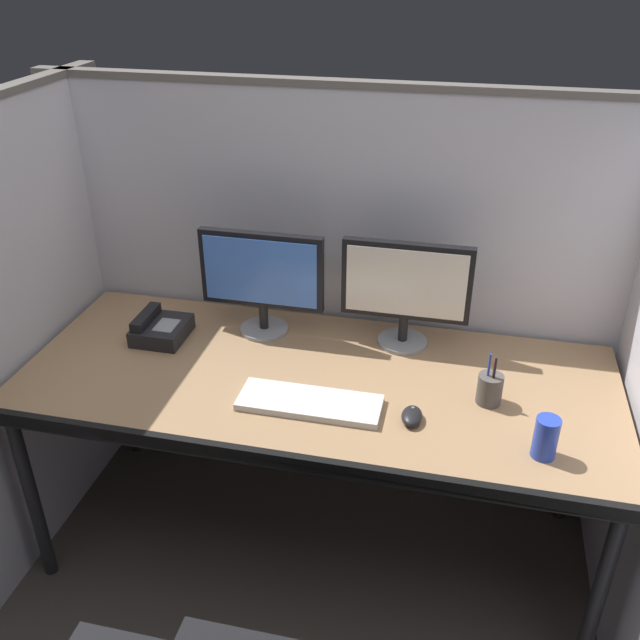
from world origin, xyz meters
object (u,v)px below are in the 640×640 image
Objects in this scene: desk at (316,391)px; pen_cup at (490,389)px; soda_can at (546,438)px; computer_mouse at (412,416)px; desk_phone at (160,329)px; monitor_left at (262,276)px; monitor_right at (406,288)px; keyboard_main at (310,403)px.

pen_cup reaches higher than desk.
pen_cup reaches higher than soda_can.
soda_can is (0.36, -0.07, 0.04)m from computer_mouse.
desk is 0.61m from desk_phone.
desk is at bearing 162.00° from soda_can.
computer_mouse is at bearing 168.64° from soda_can.
monitor_left is 1.00× the size of monitor_right.
monitor_right reaches higher than computer_mouse.
computer_mouse is (0.31, -0.00, 0.01)m from keyboard_main.
computer_mouse is at bearing -17.10° from desk_phone.
desk is at bearing 96.12° from keyboard_main.
monitor_right is 0.68m from soda_can.
soda_can is (0.15, -0.22, 0.01)m from pen_cup.
monitor_right is 0.48m from computer_mouse.
keyboard_main is at bearing -118.28° from monitor_right.
soda_can is at bearing -27.00° from monitor_left.
monitor_left is 0.84m from pen_cup.
pen_cup is (0.54, -0.01, 0.10)m from desk.
pen_cup is 0.89× the size of desk_phone.
desk_phone is at bearing 155.51° from keyboard_main.
pen_cup reaches higher than computer_mouse.
monitor_left is at bearing 19.79° from desk_phone.
computer_mouse is (0.57, -0.40, -0.20)m from monitor_left.
monitor_left reaches higher than desk.
monitor_right is at bearing 136.14° from pen_cup.
desk_phone is (-1.27, 0.35, -0.03)m from soda_can.
desk_phone reaches higher than computer_mouse.
computer_mouse is 0.26m from pen_cup.
keyboard_main is 0.31m from computer_mouse.
computer_mouse reaches higher than desk.
computer_mouse is at bearing -24.92° from desk.
keyboard_main is at bearing -83.88° from desk.
monitor_right reaches higher than keyboard_main.
keyboard_main is at bearing -56.48° from monitor_left.
pen_cup is 0.26m from soda_can.
soda_can is at bearing -18.00° from desk.
monitor_left is 2.53× the size of pen_cup.
monitor_right is 0.86m from desk_phone.
monitor_right reaches higher than soda_can.
monitor_left is at bearing 153.00° from soda_can.
keyboard_main is 2.53× the size of pen_cup.
keyboard_main is (0.26, -0.40, -0.20)m from monitor_left.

